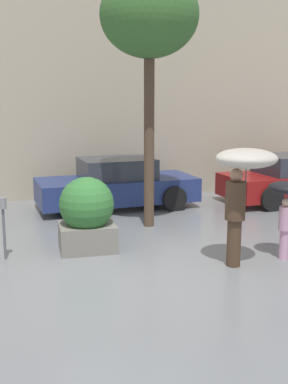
{
  "coord_description": "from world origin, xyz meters",
  "views": [
    {
      "loc": [
        -1.54,
        -7.65,
        2.93
      ],
      "look_at": [
        0.72,
        1.6,
        1.05
      ],
      "focal_mm": 45.0,
      "sensor_mm": 36.0,
      "label": 1
    }
  ],
  "objects_px": {
    "person_adult": "(243,175)",
    "parked_car_near": "(117,185)",
    "parking_meter": "(3,215)",
    "street_tree": "(149,18)",
    "person_child": "(287,199)",
    "planter_box": "(87,214)"
  },
  "relations": [
    {
      "from": "parking_meter",
      "to": "person_adult",
      "type": "bearing_deg",
      "value": -19.05
    },
    {
      "from": "person_child",
      "to": "person_adult",
      "type": "bearing_deg",
      "value": 137.24
    },
    {
      "from": "person_adult",
      "to": "street_tree",
      "type": "xyz_separation_m",
      "value": [
        -0.88,
        3.03,
        2.95
      ]
    },
    {
      "from": "parked_car_near",
      "to": "parking_meter",
      "type": "distance_m",
      "value": 4.63
    },
    {
      "from": "person_adult",
      "to": "person_child",
      "type": "height_order",
      "value": "person_adult"
    },
    {
      "from": "planter_box",
      "to": "parking_meter",
      "type": "distance_m",
      "value": 1.56
    },
    {
      "from": "parked_car_near",
      "to": "street_tree",
      "type": "distance_m",
      "value": 4.49
    },
    {
      "from": "planter_box",
      "to": "parking_meter",
      "type": "relative_size",
      "value": 1.24
    },
    {
      "from": "street_tree",
      "to": "parking_meter",
      "type": "distance_m",
      "value": 5.17
    },
    {
      "from": "parking_meter",
      "to": "planter_box",
      "type": "bearing_deg",
      "value": 6.83
    },
    {
      "from": "street_tree",
      "to": "parked_car_near",
      "type": "bearing_deg",
      "value": 100.16
    },
    {
      "from": "person_child",
      "to": "parking_meter",
      "type": "bearing_deg",
      "value": 110.76
    },
    {
      "from": "planter_box",
      "to": "person_adult",
      "type": "relative_size",
      "value": 0.69
    },
    {
      "from": "person_child",
      "to": "parked_car_near",
      "type": "relative_size",
      "value": 0.33
    },
    {
      "from": "person_adult",
      "to": "person_child",
      "type": "distance_m",
      "value": 1.14
    },
    {
      "from": "person_adult",
      "to": "parked_car_near",
      "type": "relative_size",
      "value": 0.48
    },
    {
      "from": "person_child",
      "to": "parked_car_near",
      "type": "distance_m",
      "value": 5.36
    },
    {
      "from": "person_adult",
      "to": "parking_meter",
      "type": "height_order",
      "value": "person_adult"
    },
    {
      "from": "person_child",
      "to": "parking_meter",
      "type": "xyz_separation_m",
      "value": [
        -5.02,
        1.15,
        -0.28
      ]
    },
    {
      "from": "street_tree",
      "to": "parking_meter",
      "type": "relative_size",
      "value": 4.82
    },
    {
      "from": "parked_car_near",
      "to": "parking_meter",
      "type": "height_order",
      "value": "parked_car_near"
    },
    {
      "from": "parked_car_near",
      "to": "street_tree",
      "type": "relative_size",
      "value": 0.78
    }
  ]
}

